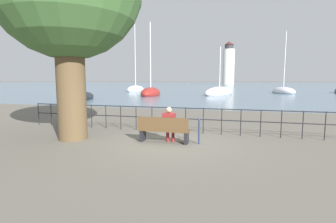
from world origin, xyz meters
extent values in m
plane|color=#605B51|center=(0.00, 0.00, 0.00)|extent=(1000.00, 1000.00, 0.00)
cube|color=slate|center=(0.00, 160.44, 0.00)|extent=(600.00, 300.00, 0.01)
cylinder|color=brown|center=(-3.38, -0.42, 1.84)|extent=(1.02, 1.02, 3.69)
cube|color=brown|center=(0.00, 0.00, 0.42)|extent=(1.79, 0.45, 0.05)
cube|color=brown|center=(0.00, -0.21, 0.68)|extent=(1.79, 0.04, 0.45)
cube|color=black|center=(-0.79, 0.00, 0.20)|extent=(0.10, 0.41, 0.40)
cube|color=black|center=(0.79, 0.00, 0.20)|extent=(0.10, 0.41, 0.40)
cylinder|color=maroon|center=(0.08, 0.16, 0.23)|extent=(0.11, 0.11, 0.45)
cylinder|color=maroon|center=(0.28, 0.16, 0.23)|extent=(0.11, 0.11, 0.45)
cube|color=maroon|center=(0.18, 0.07, 0.50)|extent=(0.37, 0.26, 0.14)
cube|color=maroon|center=(0.18, -0.02, 0.74)|extent=(0.44, 0.24, 0.59)
sphere|color=tan|center=(0.18, -0.02, 1.15)|extent=(0.19, 0.19, 0.19)
cylinder|color=black|center=(-6.96, 1.87, 0.53)|extent=(0.04, 0.04, 1.05)
cylinder|color=black|center=(-6.23, 1.87, 0.53)|extent=(0.04, 0.04, 1.05)
cylinder|color=black|center=(-5.50, 1.87, 0.53)|extent=(0.04, 0.04, 1.05)
cylinder|color=black|center=(-4.76, 1.87, 0.53)|extent=(0.04, 0.04, 1.05)
cylinder|color=black|center=(-4.03, 1.87, 0.53)|extent=(0.04, 0.04, 1.05)
cylinder|color=black|center=(-3.30, 1.87, 0.53)|extent=(0.04, 0.04, 1.05)
cylinder|color=black|center=(-2.56, 1.87, 0.53)|extent=(0.04, 0.04, 1.05)
cylinder|color=black|center=(-1.83, 1.87, 0.53)|extent=(0.04, 0.04, 1.05)
cylinder|color=black|center=(-1.10, 1.87, 0.53)|extent=(0.04, 0.04, 1.05)
cylinder|color=black|center=(-0.37, 1.87, 0.53)|extent=(0.04, 0.04, 1.05)
cylinder|color=black|center=(0.37, 1.87, 0.53)|extent=(0.04, 0.04, 1.05)
cylinder|color=black|center=(1.10, 1.87, 0.53)|extent=(0.04, 0.04, 1.05)
cylinder|color=black|center=(1.83, 1.87, 0.53)|extent=(0.04, 0.04, 1.05)
cylinder|color=black|center=(2.56, 1.87, 0.53)|extent=(0.04, 0.04, 1.05)
cylinder|color=black|center=(3.30, 1.87, 0.53)|extent=(0.04, 0.04, 1.05)
cylinder|color=black|center=(4.03, 1.87, 0.53)|extent=(0.04, 0.04, 1.05)
cylinder|color=black|center=(4.76, 1.87, 0.53)|extent=(0.04, 0.04, 1.05)
cylinder|color=black|center=(5.50, 1.87, 0.53)|extent=(0.04, 0.04, 1.05)
cylinder|color=black|center=(0.00, 1.87, 1.02)|extent=(13.92, 0.04, 0.04)
cylinder|color=black|center=(0.00, 1.87, 0.58)|extent=(13.92, 0.04, 0.04)
cylinder|color=navy|center=(1.22, 0.06, 0.41)|extent=(0.06, 0.06, 0.82)
cone|color=navy|center=(1.22, 0.06, 0.87)|extent=(0.09, 0.09, 0.11)
ellipsoid|color=black|center=(-14.92, 16.60, 0.27)|extent=(4.79, 8.62, 1.33)
cylinder|color=silver|center=(-14.92, 16.60, 4.48)|extent=(0.14, 0.14, 7.64)
ellipsoid|color=maroon|center=(-9.68, 25.87, 0.34)|extent=(2.39, 5.26, 1.69)
cylinder|color=silver|center=(-9.68, 25.87, 5.42)|extent=(0.14, 0.14, 9.15)
ellipsoid|color=silver|center=(-0.68, 31.27, 0.35)|extent=(4.86, 9.19, 1.74)
cylinder|color=silver|center=(-0.68, 31.27, 3.96)|extent=(0.14, 0.14, 6.19)
ellipsoid|color=silver|center=(9.11, 37.98, 0.31)|extent=(4.44, 6.47, 1.55)
cylinder|color=silver|center=(9.11, 37.98, 5.39)|extent=(0.14, 0.14, 9.23)
ellipsoid|color=white|center=(-17.13, 38.25, 0.34)|extent=(2.33, 6.32, 1.69)
cylinder|color=silver|center=(-17.13, 38.25, 6.72)|extent=(0.14, 0.14, 11.75)
cylinder|color=silver|center=(-4.83, 136.86, 9.28)|extent=(6.21, 6.21, 18.56)
cylinder|color=#2D2D33|center=(-4.83, 136.86, 19.69)|extent=(4.35, 4.35, 2.26)
cone|color=#4C1E19|center=(-4.83, 136.86, 21.73)|extent=(4.97, 4.97, 1.81)
camera|label=1|loc=(2.57, -8.60, 2.16)|focal=28.00mm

